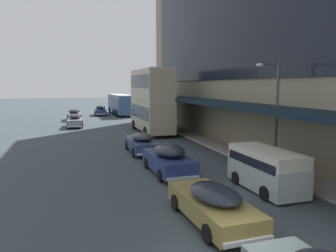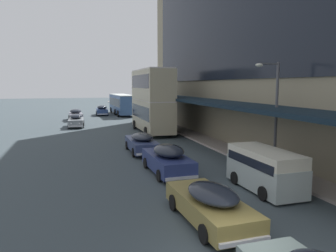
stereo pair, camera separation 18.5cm
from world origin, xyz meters
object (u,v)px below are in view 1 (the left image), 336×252
transit_bus_kerbside_rear (120,103)px  street_lamp (274,107)px  sedan_second_near (168,159)px  sedan_lead_near (74,115)px  sedan_trailing_near (213,203)px  sedan_far_back (100,110)px  transit_bus_kerbside_front (151,99)px  sedan_oncoming_front (142,143)px  vw_van (264,167)px  sedan_oncoming_rear (75,121)px

transit_bus_kerbside_rear → street_lamp: size_ratio=1.85×
sedan_second_near → sedan_lead_near: (-4.52, 30.52, -0.05)m
sedan_trailing_near → sedan_far_back: (0.12, 43.76, 0.08)m
transit_bus_kerbside_rear → sedan_lead_near: bearing=-138.6°
sedan_trailing_near → sedan_far_back: size_ratio=1.07×
sedan_second_near → transit_bus_kerbside_front: bearing=79.4°
sedan_oncoming_front → vw_van: size_ratio=1.07×
sedan_second_near → street_lamp: size_ratio=0.81×
sedan_far_back → vw_van: 41.15m
transit_bus_kerbside_rear → sedan_far_back: 3.53m
sedan_oncoming_front → street_lamp: size_ratio=0.81×
sedan_trailing_near → vw_van: size_ratio=1.09×
transit_bus_kerbside_rear → sedan_oncoming_front: 31.30m
sedan_oncoming_rear → sedan_oncoming_front: bearing=-75.2°
sedan_trailing_near → transit_bus_kerbside_front: bearing=81.5°
sedan_oncoming_rear → street_lamp: 26.39m
transit_bus_kerbside_rear → sedan_second_near: size_ratio=2.29×
sedan_second_near → sedan_oncoming_rear: bearing=101.4°
sedan_far_back → street_lamp: bearing=-81.0°
sedan_far_back → sedan_trailing_near: bearing=-90.2°
sedan_oncoming_front → sedan_second_near: sedan_second_near is taller
sedan_lead_near → transit_bus_kerbside_front: bearing=-63.2°
vw_van → street_lamp: bearing=49.7°
sedan_trailing_near → sedan_oncoming_front: size_ratio=1.02×
sedan_second_near → vw_van: (3.57, -4.01, 0.28)m
transit_bus_kerbside_front → sedan_lead_near: transit_bus_kerbside_front is taller
sedan_oncoming_front → sedan_second_near: (0.20, -6.10, 0.09)m
sedan_second_near → sedan_oncoming_rear: 23.17m
sedan_oncoming_rear → street_lamp: (10.39, -24.08, 2.98)m
transit_bus_kerbside_rear → sedan_trailing_near: transit_bus_kerbside_rear is taller
sedan_trailing_near → vw_van: 4.86m
transit_bus_kerbside_front → transit_bus_kerbside_rear: transit_bus_kerbside_front is taller
sedan_oncoming_front → vw_van: vw_van is taller
sedan_trailing_near → sedan_second_near: bearing=86.7°
transit_bus_kerbside_front → sedan_second_near: bearing=-100.6°
sedan_lead_near → street_lamp: (10.32, -31.89, 2.97)m
transit_bus_kerbside_front → sedan_trailing_near: size_ratio=1.85×
transit_bus_kerbside_rear → sedan_lead_near: transit_bus_kerbside_rear is taller
transit_bus_kerbside_front → transit_bus_kerbside_rear: (0.10, 21.47, -1.62)m
vw_van → transit_bus_kerbside_rear: bearing=90.7°
sedan_trailing_near → sedan_second_near: 6.81m
sedan_second_near → sedan_lead_near: sedan_second_near is taller
transit_bus_kerbside_front → sedan_trailing_near: transit_bus_kerbside_front is taller
sedan_lead_near → vw_van: vw_van is taller
sedan_lead_near → vw_van: bearing=-76.8°
vw_van → sedan_far_back: bearing=95.4°
sedan_lead_near → street_lamp: size_ratio=0.74×
transit_bus_kerbside_rear → sedan_oncoming_front: transit_bus_kerbside_rear is taller
transit_bus_kerbside_front → sedan_oncoming_rear: bearing=137.3°
sedan_oncoming_rear → street_lamp: bearing=-66.7°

